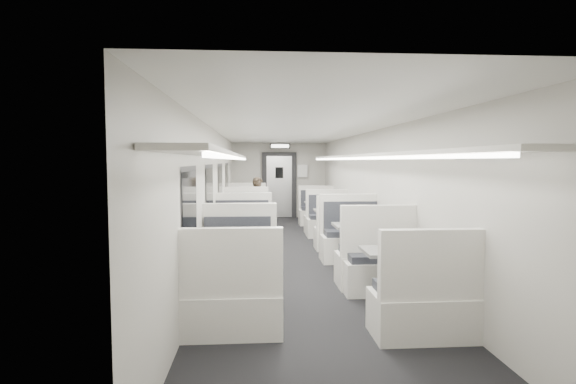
{
  "coord_description": "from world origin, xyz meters",
  "views": [
    {
      "loc": [
        -0.73,
        -8.38,
        1.83
      ],
      "look_at": [
        -0.08,
        0.78,
        1.19
      ],
      "focal_mm": 28.0,
      "sensor_mm": 36.0,
      "label": 1
    }
  ],
  "objects": [
    {
      "name": "booth_right_d",
      "position": [
        1.0,
        -3.13,
        0.39
      ],
      "size": [
        1.07,
        2.17,
        1.16
      ],
      "color": "silver",
      "rests_on": "room"
    },
    {
      "name": "booth_left_a",
      "position": [
        -1.0,
        3.71,
        0.39
      ],
      "size": [
        1.09,
        2.21,
        1.18
      ],
      "color": "silver",
      "rests_on": "room"
    },
    {
      "name": "wall_notice",
      "position": [
        0.75,
        5.92,
        1.5
      ],
      "size": [
        0.32,
        0.02,
        0.4
      ],
      "primitive_type": "cube",
      "color": "white",
      "rests_on": "room"
    },
    {
      "name": "booth_right_a",
      "position": [
        1.0,
        3.53,
        0.37
      ],
      "size": [
        1.02,
        2.07,
        1.11
      ],
      "color": "silver",
      "rests_on": "room"
    },
    {
      "name": "room",
      "position": [
        0.0,
        0.0,
        1.2
      ],
      "size": [
        3.24,
        12.24,
        2.64
      ],
      "color": "black",
      "rests_on": "ground"
    },
    {
      "name": "exit_sign",
      "position": [
        0.0,
        5.44,
        2.28
      ],
      "size": [
        0.62,
        0.12,
        0.16
      ],
      "color": "black",
      "rests_on": "room"
    },
    {
      "name": "booth_right_b",
      "position": [
        1.0,
        1.5,
        0.38
      ],
      "size": [
        1.04,
        2.11,
        1.13
      ],
      "color": "silver",
      "rests_on": "room"
    },
    {
      "name": "vestibule_door",
      "position": [
        0.0,
        5.93,
        1.04
      ],
      "size": [
        1.1,
        0.13,
        2.1
      ],
      "color": "black",
      "rests_on": "room"
    },
    {
      "name": "luggage_rack_left",
      "position": [
        -1.24,
        -0.3,
        1.92
      ],
      "size": [
        0.46,
        10.4,
        0.09
      ],
      "color": "silver",
      "rests_on": "room"
    },
    {
      "name": "luggage_rack_right",
      "position": [
        1.24,
        -0.3,
        1.92
      ],
      "size": [
        0.46,
        10.4,
        0.09
      ],
      "color": "silver",
      "rests_on": "room"
    },
    {
      "name": "window_c",
      "position": [
        -1.49,
        -1.0,
        1.35
      ],
      "size": [
        0.02,
        1.18,
        0.84
      ],
      "primitive_type": "cube",
      "color": "black",
      "rests_on": "room"
    },
    {
      "name": "window_a",
      "position": [
        -1.49,
        3.4,
        1.35
      ],
      "size": [
        0.02,
        1.18,
        0.84
      ],
      "primitive_type": "cube",
      "color": "black",
      "rests_on": "room"
    },
    {
      "name": "window_b",
      "position": [
        -1.49,
        1.2,
        1.35
      ],
      "size": [
        0.02,
        1.18,
        0.84
      ],
      "primitive_type": "cube",
      "color": "black",
      "rests_on": "room"
    },
    {
      "name": "booth_left_c",
      "position": [
        -1.0,
        -0.84,
        0.41
      ],
      "size": [
        1.12,
        2.28,
        1.22
      ],
      "color": "silver",
      "rests_on": "room"
    },
    {
      "name": "booth_right_c",
      "position": [
        1.0,
        -1.2,
        0.4
      ],
      "size": [
        1.12,
        2.26,
        1.21
      ],
      "color": "silver",
      "rests_on": "room"
    },
    {
      "name": "booth_left_d",
      "position": [
        -1.0,
        -2.9,
        0.39
      ],
      "size": [
        1.07,
        2.17,
        1.16
      ],
      "color": "silver",
      "rests_on": "room"
    },
    {
      "name": "window_d",
      "position": [
        -1.49,
        -3.2,
        1.35
      ],
      "size": [
        0.02,
        1.18,
        0.84
      ],
      "primitive_type": "cube",
      "color": "black",
      "rests_on": "room"
    },
    {
      "name": "booth_left_b",
      "position": [
        -1.0,
        1.38,
        0.4
      ],
      "size": [
        1.11,
        2.25,
        1.2
      ],
      "color": "silver",
      "rests_on": "room"
    },
    {
      "name": "passenger",
      "position": [
        -0.68,
        2.92,
        0.71
      ],
      "size": [
        0.6,
        0.48,
        1.42
      ],
      "primitive_type": "imported",
      "rotation": [
        0.0,
        0.0,
        0.32
      ],
      "color": "black",
      "rests_on": "room"
    }
  ]
}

